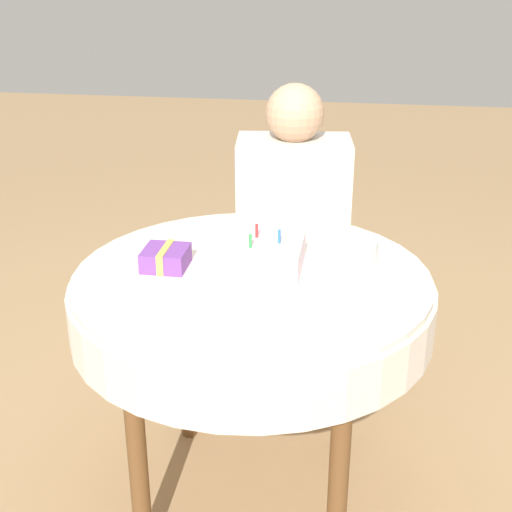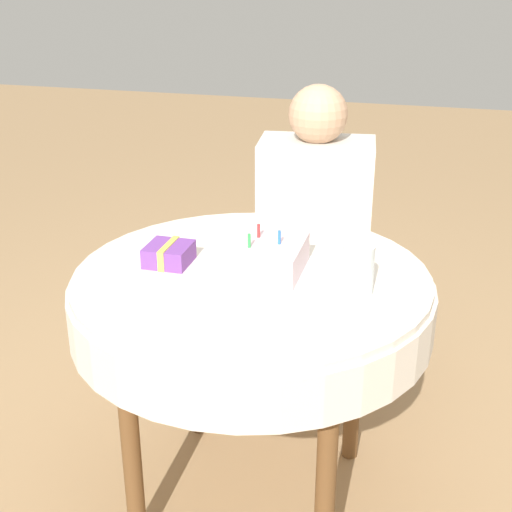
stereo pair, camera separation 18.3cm
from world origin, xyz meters
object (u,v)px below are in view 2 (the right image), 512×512
Objects in this scene: person at (314,211)px; birthday_cake at (261,257)px; chair at (314,253)px; drinking_glass at (358,269)px; gift_box at (169,254)px.

person is 5.12× the size of birthday_cake.
birthday_cake is (-0.00, -0.79, 0.31)m from chair.
person is 8.76× the size of drinking_glass.
drinking_glass is at bearing -78.62° from person.
birthday_cake is at bearing 2.59° from gift_box.
chair is 0.22m from person.
person is 0.71m from birthday_cake.
person reaches higher than drinking_glass.
drinking_glass is at bearing -5.18° from gift_box.
drinking_glass reaches higher than gift_box.
birthday_cake is at bearing -96.73° from chair.
drinking_glass is at bearing -12.59° from birthday_cake.
gift_box is at bearing -114.22° from chair.
gift_box is at bearing 174.82° from drinking_glass.
drinking_glass is (0.26, -0.06, 0.02)m from birthday_cake.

